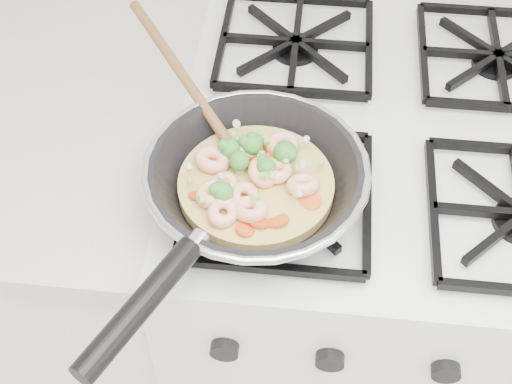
# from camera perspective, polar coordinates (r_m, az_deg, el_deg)

# --- Properties ---
(stove) EXTENTS (0.60, 0.60, 0.92)m
(stove) POSITION_cam_1_polar(r_m,az_deg,el_deg) (1.35, 8.28, -8.23)
(stove) COLOR white
(stove) RESTS_ON ground
(skillet) EXTENTS (0.34, 0.54, 0.09)m
(skillet) POSITION_cam_1_polar(r_m,az_deg,el_deg) (0.86, -0.31, 0.91)
(skillet) COLOR black
(skillet) RESTS_ON stove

